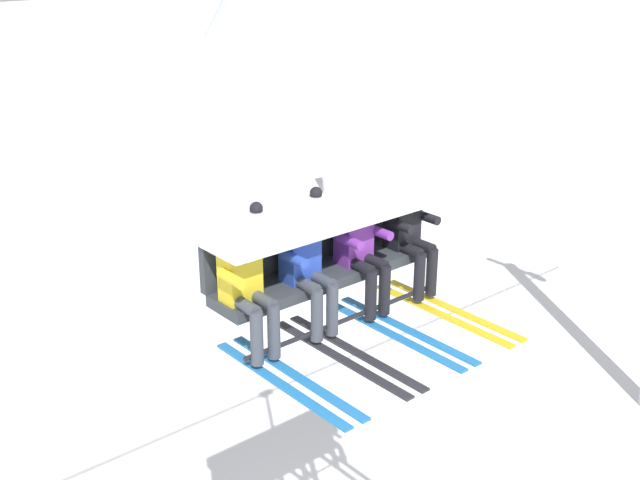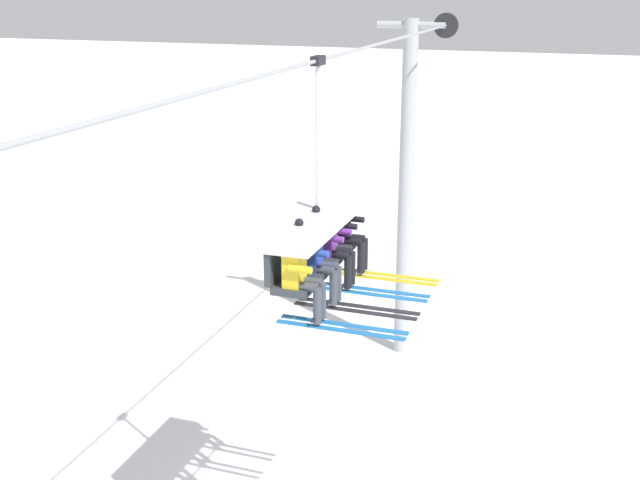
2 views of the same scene
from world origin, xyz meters
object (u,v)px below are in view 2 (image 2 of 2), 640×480
skier_black (349,231)px  skier_yellow (303,273)px  skier_blue (320,257)px  lift_tower_far (407,186)px  chairlift_chair (313,228)px  skier_purple (336,244)px

skier_black → skier_yellow: bearing=179.8°
skier_yellow → skier_blue: bearing=0.0°
lift_tower_far → chairlift_chair: 8.90m
chairlift_chair → skier_yellow: size_ratio=1.87×
skier_blue → skier_purple: (0.64, -0.01, -0.02)m
lift_tower_far → skier_blue: (-9.06, -0.92, 1.25)m
skier_yellow → chairlift_chair: bearing=12.5°
skier_purple → skier_black: 0.65m
lift_tower_far → skier_black: size_ratio=4.99×
lift_tower_far → skier_black: lift_tower_far is taller
skier_yellow → skier_purple: (1.29, -0.01, -0.02)m
chairlift_chair → skier_blue: chairlift_chair is taller
lift_tower_far → skier_black: (-7.77, -0.93, 1.23)m
skier_black → skier_purple: bearing=180.0°
skier_yellow → skier_purple: 1.29m
skier_blue → lift_tower_far: bearing=5.8°
lift_tower_far → skier_blue: bearing=-174.2°
skier_yellow → skier_blue: 0.65m
skier_yellow → skier_purple: skier_yellow is taller
chairlift_chair → skier_black: 1.04m
lift_tower_far → skier_yellow: size_ratio=4.99×
chairlift_chair → skier_yellow: chairlift_chair is taller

